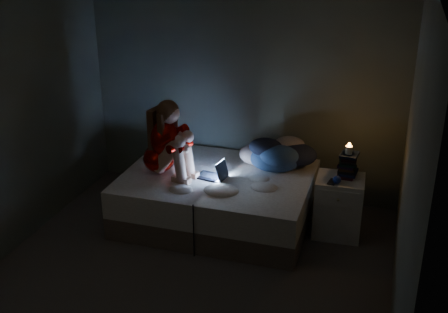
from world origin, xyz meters
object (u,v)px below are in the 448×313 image
at_px(bed, 218,198).
at_px(phone, 332,182).
at_px(woman, 158,137).
at_px(laptop, 211,168).
at_px(candle, 349,147).
at_px(nightstand, 338,206).

xyz_separation_m(bed, phone, (1.19, -0.02, 0.37)).
relative_size(woman, laptop, 2.76).
height_order(woman, candle, woman).
distance_m(laptop, phone, 1.23).
bearing_deg(bed, phone, -1.16).
bearing_deg(laptop, bed, 70.39).
bearing_deg(phone, nightstand, 68.10).
relative_size(nightstand, phone, 4.50).
distance_m(candle, phone, 0.38).
distance_m(nightstand, candle, 0.63).
height_order(woman, laptop, woman).
relative_size(bed, woman, 2.35).
relative_size(laptop, phone, 2.15).
relative_size(woman, phone, 5.92).
distance_m(laptop, candle, 1.41).
height_order(laptop, candle, candle).
xyz_separation_m(woman, candle, (1.91, 0.31, -0.01)).
bearing_deg(woman, candle, 20.76).
xyz_separation_m(laptop, phone, (1.23, 0.06, -0.01)).
distance_m(bed, phone, 1.25).
distance_m(woman, laptop, 0.63).
bearing_deg(nightstand, phone, -125.35).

